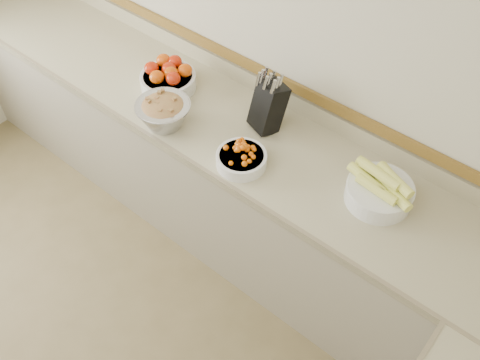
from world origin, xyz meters
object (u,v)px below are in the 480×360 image
Objects in this scene: tomato_bowl at (168,77)px; corn_bowl at (380,190)px; cherry_tomato_bowl at (242,158)px; knife_block at (268,105)px; rhubarb_bowl at (164,112)px.

corn_bowl is at bearing 1.09° from tomato_bowl.
cherry_tomato_bowl is 0.73× the size of corn_bowl.
knife_block is 0.54m from rhubarb_bowl.
cherry_tomato_bowl is (0.07, -0.30, -0.10)m from knife_block.
cherry_tomato_bowl is at bearing -160.21° from corn_bowl.
knife_block reaches higher than rhubarb_bowl.
tomato_bowl reaches higher than cherry_tomato_bowl.
tomato_bowl is at bearing 130.36° from rhubarb_bowl.
corn_bowl is 1.14m from rhubarb_bowl.
knife_block is at bearing 9.02° from tomato_bowl.
tomato_bowl is (-0.62, -0.10, -0.07)m from knife_block.
cherry_tomato_bowl is 0.49m from rhubarb_bowl.
knife_block reaches higher than corn_bowl.
tomato_bowl is at bearing 163.83° from cherry_tomato_bowl.
cherry_tomato_bowl is (0.69, -0.20, -0.02)m from tomato_bowl.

